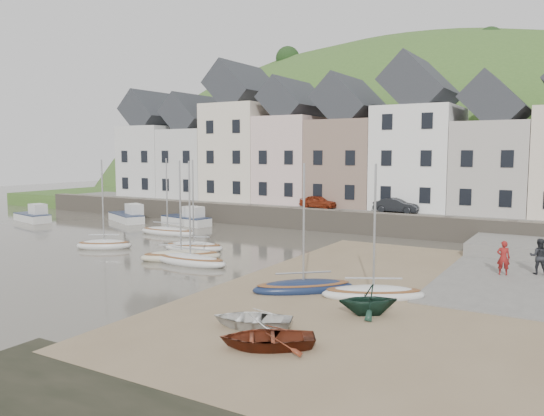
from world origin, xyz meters
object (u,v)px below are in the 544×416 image
Objects in this scene: rowboat_white at (252,319)px; person_red at (503,258)px; rowboat_green at (368,300)px; car_left at (318,202)px; car_right at (396,205)px; rowboat_red at (267,338)px; sailboat_0 at (168,231)px; person_dark at (539,256)px.

rowboat_white is 1.64× the size of person_red.
car_left is at bearing 175.07° from rowboat_green.
car_right reaches higher than rowboat_green.
sailboat_0 is at bearing -163.33° from rowboat_red.
rowboat_white is (18.26, -15.92, 0.11)m from sailboat_0.
sailboat_0 is 24.22m from rowboat_white.
car_left is 7.16m from car_right.
car_right is (7.16, 0.00, 0.03)m from car_left.
rowboat_green is 26.63m from car_left.
rowboat_red reaches higher than rowboat_white.
rowboat_red is (1.57, -1.54, 0.02)m from rowboat_white.
sailboat_0 is at bearing 145.54° from car_left.
rowboat_green reaches higher than rowboat_white.
person_dark is 16.52m from car_right.
person_dark reaches higher than rowboat_green.
sailboat_0 reaches higher than person_dark.
car_left is at bearing -179.05° from rowboat_white.
rowboat_white is 2.20m from rowboat_red.
person_red reaches higher than rowboat_red.
rowboat_green is 1.23× the size of person_dark.
rowboat_red is 0.88× the size of car_right.
person_red is (3.77, 10.11, 0.35)m from rowboat_green.
person_red is (25.24, -2.15, 0.77)m from sailboat_0.
sailboat_0 reaches higher than car_right.
person_red is 0.50× the size of car_right.
sailboat_0 is at bearing -154.66° from rowboat_green.
car_right reaches higher than person_red.
rowboat_white is 0.89× the size of car_left.
car_right reaches higher than rowboat_red.
rowboat_red is 1.75× the size of person_red.
rowboat_red is at bearing 64.37° from person_dark.
rowboat_white is 0.82× the size of car_right.
car_right is (-6.13, 23.03, 1.52)m from rowboat_green.
rowboat_red is 0.95× the size of car_left.
car_left is at bearing 170.48° from rowboat_red.
sailboat_0 is 3.46× the size of person_red.
car_left is (-17.06, 12.91, 1.14)m from person_red.
rowboat_red is 28.64m from car_right.
car_left reaches higher than person_dark.
rowboat_green is at bearing 61.90° from person_dark.
person_red is 0.95× the size of person_dark.
car_left is (-11.65, 28.22, 1.78)m from rowboat_red.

